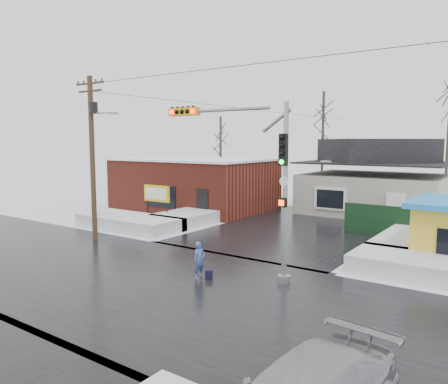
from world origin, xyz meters
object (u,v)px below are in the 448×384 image
Objects in this scene: utility_pole at (93,149)px; pedestrian at (199,260)px; traffic_signal at (250,166)px; marquee_sign at (157,195)px.

pedestrian is (8.89, -1.98, -4.37)m from utility_pole.
pedestrian is at bearing -12.57° from utility_pole.
traffic_signal is 13.42m from marquee_sign.
marquee_sign is at bearing 100.13° from utility_pole.
marquee_sign is 1.71× the size of pedestrian.
pedestrian is at bearing -38.68° from marquee_sign.
pedestrian is at bearing -135.44° from traffic_signal.
traffic_signal is at bearing -33.05° from pedestrian.
traffic_signal is at bearing -29.72° from marquee_sign.
traffic_signal is 10.39m from utility_pole.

